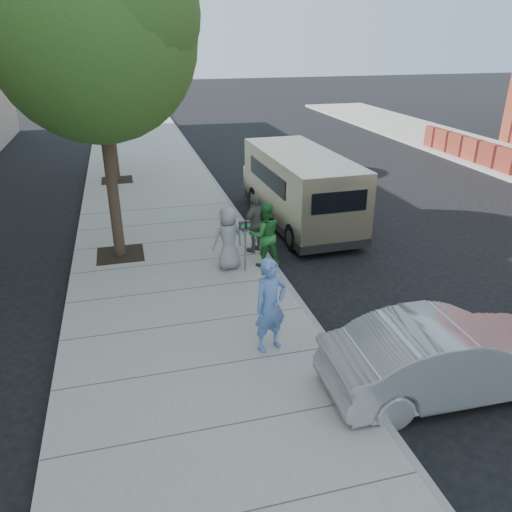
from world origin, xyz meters
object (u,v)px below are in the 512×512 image
tree_near (96,30)px  tree_far (104,52)px  van (299,187)px  person_striped_polo (255,223)px  parking_meter (245,235)px  sedan (448,357)px  person_green_shirt (265,235)px  person_gray_shirt (228,238)px  person_officer (270,305)px

tree_near → tree_far: 7.63m
van → person_striped_polo: size_ratio=3.85×
parking_meter → person_striped_polo: 1.25m
sedan → tree_far: bearing=20.6°
person_green_shirt → person_gray_shirt: person_green_shirt is taller
person_striped_polo → sedan: bearing=67.2°
tree_far → person_striped_polo: (3.45, -8.29, -3.95)m
tree_near → person_green_shirt: bearing=-25.0°
tree_far → van: 9.00m
tree_near → parking_meter: tree_near is taller
tree_far → parking_meter: bearing=-72.8°
tree_far → sedan: bearing=-70.7°
person_green_shirt → person_officer: bearing=75.3°
van → person_officer: 7.16m
parking_meter → van: bearing=40.1°
person_green_shirt → person_striped_polo: size_ratio=1.03×
tree_near → person_officer: bearing=-63.5°
person_striped_polo → person_officer: bearing=41.2°
tree_far → person_gray_shirt: bearing=-74.4°
tree_far → parking_meter: tree_far is taller
person_green_shirt → person_striped_polo: person_green_shirt is taller
person_green_shirt → parking_meter: bearing=19.0°
tree_near → van: bearing=14.9°
parking_meter → person_officer: size_ratio=0.73×
sedan → person_officer: person_officer is taller
tree_far → person_officer: tree_far is taller
van → person_gray_shirt: 4.14m
van → person_green_shirt: size_ratio=3.73×
tree_near → van: tree_near is taller
van → parking_meter: bearing=-129.0°
person_green_shirt → tree_far: bearing=-69.8°
person_green_shirt → tree_near: bearing=-25.4°
parking_meter → person_green_shirt: bearing=7.2°
person_officer → person_striped_polo: person_officer is taller
person_officer → person_green_shirt: size_ratio=1.09×
person_officer → person_gray_shirt: (-0.01, 3.58, -0.11)m
person_gray_shirt → person_striped_polo: 1.24m
tree_far → person_green_shirt: 10.59m
tree_near → person_officer: size_ratio=4.23×
van → sedan: van is taller
sedan → van: bearing=-1.2°
tree_near → van: 7.10m
parking_meter → person_striped_polo: size_ratio=0.82×
parking_meter → person_gray_shirt: bearing=131.4°
person_officer → person_striped_polo: 4.52m
tree_near → parking_meter: (2.91, -1.81, -4.46)m
tree_far → person_officer: 13.54m
parking_meter → person_green_shirt: 0.59m
tree_near → van: size_ratio=1.24×
tree_far → person_green_shirt: bearing=-69.5°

